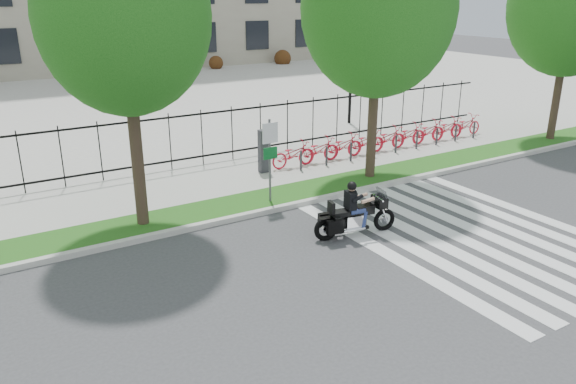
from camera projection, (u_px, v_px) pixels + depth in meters
ground at (319, 280)px, 12.55m from camera, size 120.00×120.00×0.00m
curb at (237, 218)px, 15.82m from camera, size 60.00×0.20×0.15m
grass_verge at (224, 208)px, 16.50m from camera, size 60.00×1.50×0.15m
sidewalk at (191, 185)px, 18.51m from camera, size 60.00×3.50×0.15m
plaza at (76, 101)px, 32.60m from camera, size 80.00×34.00×0.10m
crosswalk_stripes at (468, 234)px, 14.92m from camera, size 5.70×8.00×0.01m
iron_fence at (170, 142)px, 19.55m from camera, size 30.00×0.06×2.00m
lamp_post_right at (351, 57)px, 26.02m from camera, size 1.06×0.70×4.25m
street_tree_1 at (124, 16)px, 13.47m from camera, size 4.24×4.24×7.84m
street_tree_2 at (378, 8)px, 17.34m from camera, size 4.84×4.84×8.25m
street_tree_3 at (571, 5)px, 22.22m from camera, size 4.91×4.91×8.26m
bike_share_station at (386, 139)px, 22.13m from camera, size 11.05×0.84×1.50m
sign_pole_regulatory at (270, 150)px, 16.32m from camera, size 0.50×0.09×2.50m
motorcycle_rider at (355, 214)px, 14.67m from camera, size 2.34×0.91×1.82m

